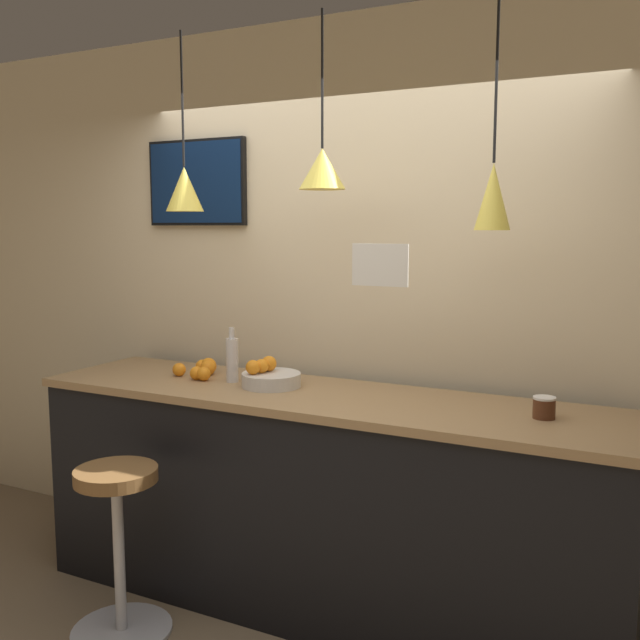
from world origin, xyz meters
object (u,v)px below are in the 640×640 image
(bar_stool, at_px, (118,529))
(fruit_bowl, at_px, (270,377))
(mounted_tv, at_px, (197,183))
(spread_jar, at_px, (544,408))
(juice_bottle, at_px, (232,359))

(bar_stool, height_order, fruit_bowl, fruit_bowl)
(mounted_tv, bearing_deg, fruit_bowl, -28.79)
(bar_stool, distance_m, mounted_tv, 1.92)
(bar_stool, relative_size, spread_jar, 8.40)
(fruit_bowl, xyz_separation_m, juice_bottle, (-0.22, 0.00, 0.07))
(fruit_bowl, height_order, juice_bottle, juice_bottle)
(bar_stool, xyz_separation_m, fruit_bowl, (0.41, 0.65, 0.61))
(fruit_bowl, bearing_deg, spread_jar, 0.12)
(spread_jar, bearing_deg, fruit_bowl, -179.88)
(juice_bottle, distance_m, mounted_tv, 1.10)
(bar_stool, height_order, mounted_tv, mounted_tv)
(fruit_bowl, relative_size, spread_jar, 3.16)
(fruit_bowl, height_order, mounted_tv, mounted_tv)
(bar_stool, relative_size, juice_bottle, 2.79)
(juice_bottle, distance_m, spread_jar, 1.53)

